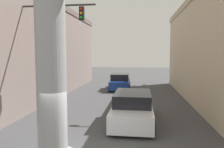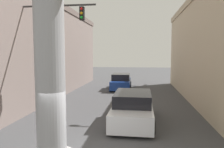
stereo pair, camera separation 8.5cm
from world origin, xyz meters
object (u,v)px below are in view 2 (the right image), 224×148
(palm_tree_far_right, at_px, (186,42))
(car_far, at_px, (121,82))
(traffic_light_mast, at_px, (34,39))
(pedestrian_mid_right, at_px, (202,96))
(car_lead, at_px, (133,108))
(palm_tree_mid_left, at_px, (43,34))
(street_lamp, at_px, (213,35))
(palm_tree_mid_right, at_px, (209,29))

(palm_tree_far_right, bearing_deg, car_far, -142.74)
(traffic_light_mast, bearing_deg, pedestrian_mid_right, 13.04)
(traffic_light_mast, distance_m, palm_tree_far_right, 19.09)
(car_lead, height_order, palm_tree_mid_left, palm_tree_mid_left)
(car_lead, height_order, palm_tree_far_right, palm_tree_far_right)
(traffic_light_mast, bearing_deg, street_lamp, 13.74)
(car_far, distance_m, palm_tree_far_right, 9.98)
(palm_tree_mid_right, bearing_deg, car_lead, -127.17)
(street_lamp, bearing_deg, palm_tree_mid_left, 165.76)
(palm_tree_far_right, bearing_deg, pedestrian_mid_right, -96.54)
(car_far, xyz_separation_m, pedestrian_mid_right, (5.66, -7.85, 0.21))
(traffic_light_mast, relative_size, palm_tree_mid_left, 0.79)
(street_lamp, distance_m, palm_tree_far_right, 13.09)
(car_lead, bearing_deg, street_lamp, 31.94)
(traffic_light_mast, height_order, car_far, traffic_light_mast)
(street_lamp, distance_m, traffic_light_mast, 10.45)
(car_lead, xyz_separation_m, palm_tree_mid_left, (-7.53, 6.00, 4.40))
(palm_tree_far_right, bearing_deg, traffic_light_mast, -125.50)
(car_far, height_order, palm_tree_mid_right, palm_tree_mid_right)
(street_lamp, distance_m, pedestrian_mid_right, 3.74)
(palm_tree_mid_left, bearing_deg, car_lead, -38.53)
(street_lamp, xyz_separation_m, car_far, (-6.26, 7.58, -3.89))
(street_lamp, height_order, traffic_light_mast, street_lamp)
(palm_tree_far_right, distance_m, pedestrian_mid_right, 14.00)
(street_lamp, bearing_deg, pedestrian_mid_right, -155.84)
(car_lead, distance_m, car_far, 10.61)
(car_far, xyz_separation_m, palm_tree_far_right, (7.19, 5.47, 4.23))
(car_lead, distance_m, palm_tree_mid_left, 10.59)
(traffic_light_mast, height_order, pedestrian_mid_right, traffic_light_mast)
(car_far, xyz_separation_m, palm_tree_mid_right, (7.33, -2.93, 4.78))
(palm_tree_mid_left, bearing_deg, car_far, 37.12)
(street_lamp, distance_m, car_lead, 6.73)
(pedestrian_mid_right, bearing_deg, car_far, 125.80)
(street_lamp, xyz_separation_m, car_lead, (-4.66, -2.91, -3.89))
(palm_tree_far_right, height_order, pedestrian_mid_right, palm_tree_far_right)
(car_lead, bearing_deg, car_far, 98.67)
(traffic_light_mast, height_order, palm_tree_mid_left, palm_tree_mid_left)
(palm_tree_far_right, bearing_deg, street_lamp, -94.08)
(car_far, relative_size, palm_tree_mid_left, 0.56)
(palm_tree_far_right, xyz_separation_m, pedestrian_mid_right, (-1.53, -13.32, -4.02))
(traffic_light_mast, xyz_separation_m, car_far, (3.89, 10.07, -3.61))
(palm_tree_mid_left, relative_size, pedestrian_mid_right, 4.85)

